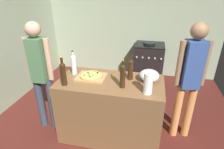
# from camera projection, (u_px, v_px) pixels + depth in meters

# --- Properties ---
(ground_plane) EXTENTS (4.38, 3.57, 0.02)m
(ground_plane) POSITION_uv_depth(u_px,v_px,m) (113.00, 103.00, 3.63)
(ground_plane) COLOR #511E19
(kitchen_wall_rear) EXTENTS (4.38, 0.10, 2.60)m
(kitchen_wall_rear) POSITION_uv_depth(u_px,v_px,m) (127.00, 21.00, 4.41)
(kitchen_wall_rear) COLOR #99A889
(kitchen_wall_rear) RESTS_ON ground_plane
(kitchen_wall_left) EXTENTS (0.10, 3.57, 2.60)m
(kitchen_wall_left) POSITION_uv_depth(u_px,v_px,m) (11.00, 32.00, 3.44)
(kitchen_wall_left) COLOR #99A889
(kitchen_wall_left) RESTS_ON ground_plane
(counter) EXTENTS (1.42, 0.71, 0.91)m
(counter) POSITION_uv_depth(u_px,v_px,m) (111.00, 109.00, 2.69)
(counter) COLOR brown
(counter) RESTS_ON ground_plane
(cutting_board) EXTENTS (0.40, 0.32, 0.02)m
(cutting_board) POSITION_uv_depth(u_px,v_px,m) (91.00, 77.00, 2.58)
(cutting_board) COLOR tan
(cutting_board) RESTS_ON counter
(pizza) EXTENTS (0.31, 0.31, 0.03)m
(pizza) POSITION_uv_depth(u_px,v_px,m) (91.00, 75.00, 2.57)
(pizza) COLOR tan
(pizza) RESTS_ON cutting_board
(mixing_bowl) EXTENTS (0.26, 0.26, 0.16)m
(mixing_bowl) POSITION_uv_depth(u_px,v_px,m) (149.00, 76.00, 2.45)
(mixing_bowl) COLOR #B2B2B7
(mixing_bowl) RESTS_ON counter
(paper_towel_roll) EXTENTS (0.11, 0.11, 0.27)m
(paper_towel_roll) POSITION_uv_depth(u_px,v_px,m) (148.00, 83.00, 2.15)
(paper_towel_roll) COLOR white
(paper_towel_roll) RESTS_ON counter
(wine_bottle_clear) EXTENTS (0.07, 0.07, 0.37)m
(wine_bottle_clear) POSITION_uv_depth(u_px,v_px,m) (123.00, 75.00, 2.26)
(wine_bottle_clear) COLOR #331E0F
(wine_bottle_clear) RESTS_ON counter
(wine_bottle_amber) EXTENTS (0.07, 0.07, 0.37)m
(wine_bottle_amber) POSITION_uv_depth(u_px,v_px,m) (131.00, 69.00, 2.47)
(wine_bottle_amber) COLOR #331E0F
(wine_bottle_amber) RESTS_ON counter
(wine_bottle_green) EXTENTS (0.08, 0.08, 0.39)m
(wine_bottle_green) POSITION_uv_depth(u_px,v_px,m) (63.00, 73.00, 2.32)
(wine_bottle_green) COLOR #331E0F
(wine_bottle_green) RESTS_ON counter
(wine_bottle_dark) EXTENTS (0.07, 0.07, 0.35)m
(wine_bottle_dark) POSITION_uv_depth(u_px,v_px,m) (74.00, 64.00, 2.63)
(wine_bottle_dark) COLOR silver
(wine_bottle_dark) RESTS_ON counter
(stove) EXTENTS (0.65, 0.61, 0.93)m
(stove) POSITION_uv_depth(u_px,v_px,m) (148.00, 63.00, 4.31)
(stove) COLOR black
(stove) RESTS_ON ground_plane
(person_in_stripes) EXTENTS (0.38, 0.21, 1.67)m
(person_in_stripes) POSITION_uv_depth(u_px,v_px,m) (41.00, 72.00, 2.63)
(person_in_stripes) COLOR #383D4C
(person_in_stripes) RESTS_ON ground_plane
(person_in_red) EXTENTS (0.39, 0.24, 1.69)m
(person_in_red) POSITION_uv_depth(u_px,v_px,m) (190.00, 77.00, 2.44)
(person_in_red) COLOR #D88C4C
(person_in_red) RESTS_ON ground_plane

